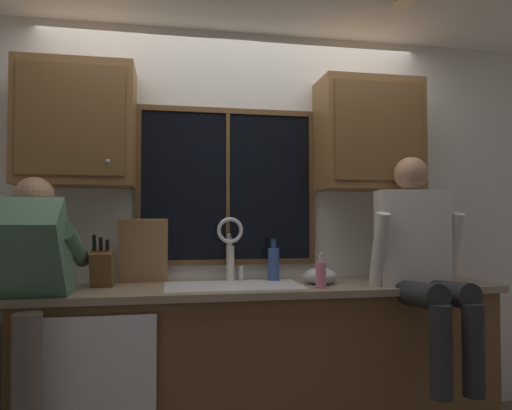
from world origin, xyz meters
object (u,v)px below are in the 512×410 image
person_sitting_on_counter (421,255)px  mixing_bowl (320,276)px  person_standing (18,293)px  bottle_tall_clear (230,262)px  bottle_green_glass (274,263)px  knife_block (102,268)px  cutting_board (143,251)px  soap_dispenser (321,274)px

person_sitting_on_counter → mixing_bowl: 0.59m
person_standing → bottle_tall_clear: bearing=25.3°
person_standing → mixing_bowl: bearing=9.8°
person_standing → bottle_green_glass: (1.37, 0.48, 0.08)m
knife_block → bottle_tall_clear: 0.78m
knife_block → mixing_bowl: 1.28m
mixing_bowl → bottle_green_glass: bottle_green_glass is taller
knife_block → cutting_board: 0.28m
person_standing → cutting_board: person_standing is taller
person_standing → mixing_bowl: 1.64m
knife_block → bottle_tall_clear: (0.76, 0.16, 0.01)m
soap_dispenser → bottle_tall_clear: 0.62m
knife_block → soap_dispenser: 1.25m
bottle_green_glass → bottle_tall_clear: (-0.27, 0.04, 0.01)m
person_standing → bottle_tall_clear: 1.22m
person_sitting_on_counter → cutting_board: person_sitting_on_counter is taller
soap_dispenser → bottle_tall_clear: bottle_tall_clear is taller
person_standing → soap_dispenser: (1.56, 0.10, 0.04)m
person_sitting_on_counter → bottle_tall_clear: bearing=154.7°
cutting_board → bottle_green_glass: cutting_board is taller
mixing_bowl → soap_dispenser: size_ratio=1.02×
mixing_bowl → soap_dispenser: 0.19m
cutting_board → knife_block: bearing=-146.7°
cutting_board → mixing_bowl: size_ratio=1.95×
person_standing → soap_dispenser: size_ratio=7.63×
person_standing → bottle_tall_clear: size_ratio=5.33×
knife_block → soap_dispenser: bearing=-12.1°
knife_block → person_sitting_on_counter: bearing=-10.5°
person_standing → knife_block: 0.50m
knife_block → mixing_bowl: size_ratio=1.57×
person_standing → person_sitting_on_counter: bearing=0.8°
soap_dispenser → bottle_green_glass: (-0.19, 0.38, 0.03)m
soap_dispenser → person_sitting_on_counter: bearing=-7.0°
soap_dispenser → bottle_green_glass: bottle_green_glass is taller
person_standing → person_sitting_on_counter: 2.14m
knife_block → cutting_board: size_ratio=0.81×
person_sitting_on_counter → bottle_green_glass: (-0.76, 0.45, -0.07)m
mixing_bowl → bottle_green_glass: 0.32m
cutting_board → bottle_tall_clear: 0.54m
knife_block → cutting_board: (0.22, 0.15, 0.09)m
knife_block → person_standing: bearing=-132.9°
person_standing → mixing_bowl: (1.61, 0.28, 0.01)m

